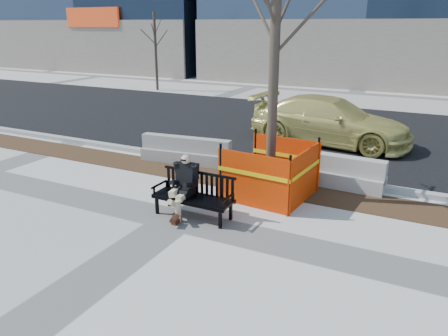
{
  "coord_description": "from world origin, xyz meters",
  "views": [
    {
      "loc": [
        4.42,
        -6.68,
        3.76
      ],
      "look_at": [
        0.63,
        0.88,
        0.93
      ],
      "focal_mm": 34.75,
      "sensor_mm": 36.0,
      "label": 1
    }
  ],
  "objects_px": {
    "sedan": "(328,143)",
    "seated_man": "(185,213)",
    "bench": "(193,216)",
    "jersey_barrier_right": "(325,184)",
    "tree_fence": "(269,195)",
    "jersey_barrier_left": "(186,163)"
  },
  "relations": [
    {
      "from": "seated_man",
      "to": "sedan",
      "type": "distance_m",
      "value": 7.03
    },
    {
      "from": "sedan",
      "to": "jersey_barrier_left",
      "type": "xyz_separation_m",
      "value": [
        -3.09,
        -3.92,
        0.0
      ]
    },
    {
      "from": "jersey_barrier_left",
      "to": "jersey_barrier_right",
      "type": "relative_size",
      "value": 0.96
    },
    {
      "from": "seated_man",
      "to": "bench",
      "type": "bearing_deg",
      "value": -11.27
    },
    {
      "from": "seated_man",
      "to": "sedan",
      "type": "bearing_deg",
      "value": 80.42
    },
    {
      "from": "sedan",
      "to": "jersey_barrier_right",
      "type": "bearing_deg",
      "value": -161.26
    },
    {
      "from": "bench",
      "to": "sedan",
      "type": "xyz_separation_m",
      "value": [
        1.06,
        6.96,
        0.0
      ]
    },
    {
      "from": "tree_fence",
      "to": "jersey_barrier_right",
      "type": "bearing_deg",
      "value": 52.7
    },
    {
      "from": "seated_man",
      "to": "jersey_barrier_left",
      "type": "distance_m",
      "value": 3.48
    },
    {
      "from": "bench",
      "to": "sedan",
      "type": "bearing_deg",
      "value": 82.36
    },
    {
      "from": "bench",
      "to": "seated_man",
      "type": "bearing_deg",
      "value": 168.73
    },
    {
      "from": "jersey_barrier_right",
      "to": "tree_fence",
      "type": "bearing_deg",
      "value": -124.03
    },
    {
      "from": "tree_fence",
      "to": "sedan",
      "type": "relative_size",
      "value": 1.26
    },
    {
      "from": "bench",
      "to": "sedan",
      "type": "relative_size",
      "value": 0.33
    },
    {
      "from": "jersey_barrier_left",
      "to": "jersey_barrier_right",
      "type": "xyz_separation_m",
      "value": [
        3.98,
        0.04,
        0.0
      ]
    },
    {
      "from": "sedan",
      "to": "seated_man",
      "type": "bearing_deg",
      "value": 175.17
    },
    {
      "from": "seated_man",
      "to": "tree_fence",
      "type": "relative_size",
      "value": 0.19
    },
    {
      "from": "jersey_barrier_left",
      "to": "jersey_barrier_right",
      "type": "height_order",
      "value": "jersey_barrier_right"
    },
    {
      "from": "seated_man",
      "to": "jersey_barrier_right",
      "type": "relative_size",
      "value": 0.45
    },
    {
      "from": "tree_fence",
      "to": "sedan",
      "type": "bearing_deg",
      "value": 89.03
    },
    {
      "from": "jersey_barrier_left",
      "to": "jersey_barrier_right",
      "type": "distance_m",
      "value": 3.98
    },
    {
      "from": "tree_fence",
      "to": "jersey_barrier_right",
      "type": "relative_size",
      "value": 2.36
    }
  ]
}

